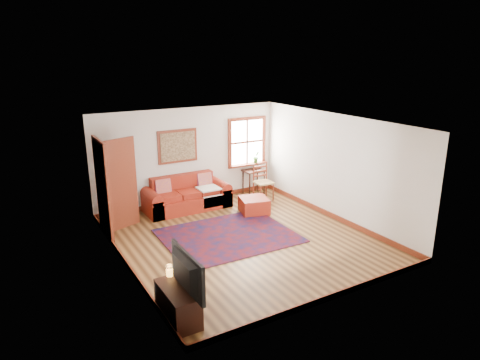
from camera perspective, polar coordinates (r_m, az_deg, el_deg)
ground at (r=9.21m, az=0.35°, el=-7.87°), size 5.50×5.50×0.00m
room_envelope at (r=8.67m, az=0.32°, el=2.16°), size 5.04×5.54×2.52m
window at (r=11.88m, az=1.11°, el=4.46°), size 1.18×0.20×1.38m
doorway at (r=9.62m, az=-16.59°, el=-0.68°), size 0.89×1.08×2.14m
framed_artwork at (r=10.92m, az=-8.30°, el=4.47°), size 1.05×0.07×0.85m
persian_rug at (r=9.34m, az=-1.58°, el=-7.42°), size 2.80×2.26×0.02m
red_leather_sofa at (r=10.93m, az=-7.11°, el=-2.40°), size 2.14×0.88×0.84m
red_ottoman at (r=10.61m, az=1.88°, el=-3.38°), size 0.80×0.80×0.38m
side_table at (r=11.90m, az=1.84°, el=0.79°), size 0.58×0.43×0.69m
ladder_back_chair at (r=11.46m, az=3.00°, el=-0.05°), size 0.49×0.47×0.98m
media_cabinet at (r=6.64m, az=-8.29°, el=-16.03°), size 0.41×0.91×0.50m
television at (r=6.27m, az=-7.91°, el=-12.22°), size 0.14×1.06×0.61m
candle_hurricane at (r=6.82m, az=-9.35°, el=-11.89°), size 0.12×0.12×0.18m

